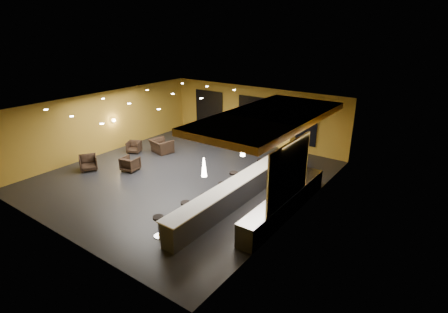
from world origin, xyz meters
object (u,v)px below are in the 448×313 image
Objects in this scene: armchair_b at (130,164)px; bar_stool_1 at (186,209)px; staff_c at (300,168)px; armchair_a at (88,163)px; bar_counter at (235,193)px; armchair_c at (134,147)px; bar_stool_0 at (159,224)px; bar_stool_5 at (248,173)px; bar_stool_4 at (234,178)px; staff_b at (287,168)px; armchair_d at (161,146)px; pendant_0 at (204,167)px; bar_stool_3 at (223,189)px; prep_counter at (285,204)px; staff_a at (281,171)px; pendant_2 at (272,133)px; pendant_1 at (243,148)px; bar_stool_2 at (205,201)px; column at (287,137)px; bar_stool_6 at (260,164)px.

armchair_b is 1.01× the size of bar_stool_1.
staff_c is 1.87× the size of armchair_a.
bar_counter is 8.48m from armchair_c.
bar_stool_0 is (7.42, -5.27, 0.17)m from armchair_c.
bar_stool_4 is at bearing -100.74° from bar_stool_5.
staff_b reaches higher than armchair_c.
armchair_d is at bearing 159.37° from staff_b.
bar_stool_1 is (7.36, -0.81, 0.12)m from armchair_a.
pendant_0 reaches higher than armchair_c.
pendant_0 is 0.82× the size of armchair_a.
staff_c is at bearing 59.97° from bar_stool_3.
armchair_d reaches higher than armchair_c.
prep_counter is at bearing 54.41° from bar_stool_0.
staff_b is at bearing -21.16° from armchair_c.
staff_b is 7.89m from armchair_d.
staff_b is at bearing 71.77° from bar_stool_1.
staff_a is at bearing -24.68° from armchair_c.
bar_stool_4 is (-0.89, -1.82, -1.83)m from pendant_2.
staff_b is 1.95× the size of armchair_a.
pendant_2 is (0.00, 2.50, 0.00)m from pendant_1.
bar_stool_2 is (-2.67, -1.68, 0.04)m from prep_counter.
pendant_2 is at bearing 80.90° from bar_stool_2.
column is 4.09× the size of armchair_a.
staff_c is 2.00× the size of armchair_b.
staff_b is 2.34× the size of bar_stool_5.
armchair_b is at bearing -24.17° from armchair_a.
bar_counter is 3.68m from staff_c.
bar_stool_1 reaches higher than bar_stool_6.
bar_stool_5 is at bearing 88.69° from bar_stool_1.
bar_stool_2 is at bearing -96.61° from column.
pendant_1 is (0.00, 0.50, 1.85)m from bar_counter.
staff_c is (1.32, 5.43, -1.55)m from pendant_0.
bar_stool_3 is 0.97× the size of bar_stool_4.
bar_stool_5 is at bearing 91.44° from bar_stool_3.
prep_counter is at bearing 10.36° from bar_stool_3.
staff_c is 3.16m from bar_stool_4.
bar_stool_2 is at bearing -99.10° from pendant_2.
bar_stool_1 is at bearing -105.05° from staff_a.
armchair_d is at bearing 166.18° from prep_counter.
armchair_c is at bearing 34.47° from armchair_a.
staff_c is at bearing 72.51° from bar_stool_0.
pendant_0 is (-2.00, -2.50, 1.92)m from prep_counter.
bar_counter is 4.45× the size of staff_a.
bar_stool_3 is at bearing -102.34° from pendant_2.
staff_a is 9.78m from armchair_a.
prep_counter is 10.37m from armchair_c.
prep_counter reaches higher than armchair_d.
bar_stool_6 is (-0.82, 2.96, -1.89)m from pendant_1.
prep_counter is 3.73m from pendant_0.
bar_stool_5 is (7.46, 3.48, 0.07)m from armchair_a.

